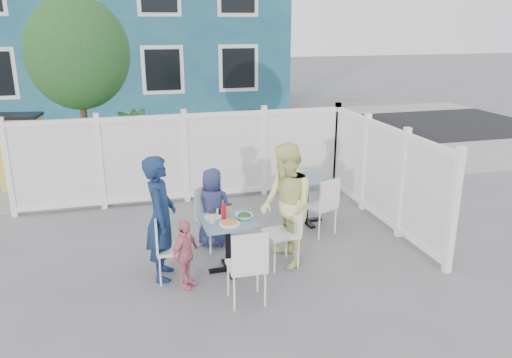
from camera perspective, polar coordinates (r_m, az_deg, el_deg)
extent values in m
plane|color=slate|center=(6.99, -6.01, -9.05)|extent=(80.00, 80.00, 0.00)
cube|color=gray|center=(10.51, -9.40, 0.02)|extent=(24.00, 2.60, 0.01)
cube|color=black|center=(14.08, -11.02, 4.37)|extent=(24.00, 5.00, 0.01)
cube|color=gray|center=(17.11, -11.86, 6.61)|extent=(24.00, 1.60, 0.01)
cube|color=navy|center=(20.20, -14.55, 16.60)|extent=(11.00, 6.00, 6.00)
cube|color=black|center=(17.41, -22.37, 11.19)|extent=(1.20, 0.04, 1.40)
cube|color=black|center=(17.39, -8.93, 12.25)|extent=(1.20, 0.04, 1.40)
cube|color=white|center=(8.96, -8.06, 2.46)|extent=(5.80, 0.04, 1.40)
cube|color=white|center=(8.80, -8.26, 7.12)|extent=(5.86, 0.08, 0.08)
cube|color=white|center=(9.18, -7.86, -2.13)|extent=(5.86, 0.08, 0.12)
cube|color=white|center=(8.18, 14.27, 0.63)|extent=(0.04, 3.60, 1.40)
cube|color=white|center=(8.00, 14.66, 5.71)|extent=(0.08, 3.66, 0.08)
cube|color=white|center=(8.42, 13.89, -4.32)|extent=(0.08, 3.66, 0.12)
cylinder|color=#382316|center=(9.71, -18.88, 5.16)|extent=(0.12, 0.12, 2.40)
ellipsoid|color=#13381A|center=(9.53, -19.72, 13.40)|extent=(1.80, 1.62, 1.98)
cube|color=gold|center=(10.65, -25.14, 2.68)|extent=(0.82, 0.64, 1.40)
imported|color=#13381A|center=(9.58, -13.57, 2.91)|extent=(0.95, 0.95, 1.57)
imported|color=#13381A|center=(9.84, 0.29, 3.38)|extent=(1.41, 1.26, 1.44)
cube|color=#3D5E74|center=(6.38, -3.24, -4.87)|extent=(0.70, 0.70, 0.04)
cylinder|color=black|center=(6.52, -3.19, -7.67)|extent=(0.08, 0.08, 0.65)
cube|color=black|center=(6.67, -3.14, -10.20)|extent=(0.53, 0.10, 0.04)
cube|color=black|center=(6.67, -3.14, -10.20)|extent=(0.10, 0.53, 0.04)
cube|color=#3D5E74|center=(7.95, 5.81, -0.04)|extent=(0.78, 0.78, 0.04)
cylinder|color=black|center=(8.06, 5.73, -2.53)|extent=(0.08, 0.08, 0.69)
cube|color=black|center=(8.19, 5.66, -4.81)|extent=(0.57, 0.14, 0.04)
cube|color=black|center=(8.19, 5.66, -4.81)|extent=(0.14, 0.57, 0.04)
cube|color=white|center=(6.36, -9.63, -7.92)|extent=(0.39, 0.40, 0.04)
cube|color=white|center=(6.27, -11.32, -6.14)|extent=(0.05, 0.38, 0.41)
cylinder|color=white|center=(6.61, -8.25, -8.84)|extent=(0.02, 0.02, 0.41)
cylinder|color=white|center=(6.31, -8.04, -10.13)|extent=(0.02, 0.02, 0.41)
cylinder|color=white|center=(6.60, -10.96, -9.01)|extent=(0.02, 0.02, 0.41)
cylinder|color=white|center=(6.31, -10.89, -10.32)|extent=(0.02, 0.02, 0.41)
cube|color=white|center=(6.62, 2.88, -6.23)|extent=(0.45, 0.47, 0.04)
cube|color=white|center=(6.60, 4.42, -3.96)|extent=(0.08, 0.42, 0.45)
cylinder|color=white|center=(6.50, 2.14, -8.90)|extent=(0.02, 0.02, 0.45)
cylinder|color=white|center=(6.80, 0.87, -7.64)|extent=(0.02, 0.02, 0.45)
cylinder|color=white|center=(6.63, 4.88, -8.37)|extent=(0.02, 0.02, 0.45)
cylinder|color=white|center=(6.93, 3.51, -7.17)|extent=(0.02, 0.02, 0.45)
cube|color=white|center=(7.16, -4.83, -4.60)|extent=(0.51, 0.50, 0.04)
cube|color=white|center=(7.22, -5.66, -2.42)|extent=(0.38, 0.18, 0.43)
cylinder|color=white|center=(7.21, -2.93, -6.26)|extent=(0.02, 0.02, 0.43)
cylinder|color=white|center=(7.04, -5.24, -6.93)|extent=(0.02, 0.02, 0.43)
cylinder|color=white|center=(7.46, -4.36, -5.46)|extent=(0.02, 0.02, 0.43)
cylinder|color=white|center=(7.29, -6.62, -6.08)|extent=(0.02, 0.02, 0.43)
cube|color=white|center=(5.79, -1.13, -9.93)|extent=(0.42, 0.40, 0.04)
cube|color=white|center=(5.51, -0.67, -8.50)|extent=(0.42, 0.03, 0.45)
cylinder|color=white|center=(6.00, -3.20, -11.30)|extent=(0.02, 0.02, 0.45)
cylinder|color=white|center=(6.08, 0.18, -10.90)|extent=(0.02, 0.02, 0.45)
cylinder|color=white|center=(5.72, -2.49, -12.89)|extent=(0.02, 0.02, 0.45)
cylinder|color=white|center=(5.79, 1.06, -12.44)|extent=(0.02, 0.02, 0.45)
cube|color=white|center=(7.66, 7.34, -3.12)|extent=(0.53, 0.52, 0.04)
cube|color=white|center=(7.46, 8.43, -1.74)|extent=(0.39, 0.19, 0.44)
cylinder|color=white|center=(7.73, 5.48, -4.60)|extent=(0.02, 0.02, 0.44)
cylinder|color=white|center=(7.96, 7.30, -3.99)|extent=(0.02, 0.02, 0.44)
cylinder|color=white|center=(7.51, 7.25, -5.33)|extent=(0.02, 0.02, 0.44)
cylinder|color=white|center=(7.75, 9.06, -4.67)|extent=(0.02, 0.02, 0.44)
imported|color=#14284F|center=(6.30, -10.83, -4.41)|extent=(0.48, 0.64, 1.60)
imported|color=#E1E844|center=(6.51, 3.47, -3.11)|extent=(0.65, 0.82, 1.65)
imported|color=navy|center=(7.19, -4.99, -3.25)|extent=(0.67, 0.57, 1.15)
imported|color=#D9788C|center=(6.14, -8.12, -8.55)|extent=(0.50, 0.52, 0.87)
cylinder|color=white|center=(6.24, -3.03, -5.13)|extent=(0.26, 0.26, 0.02)
cylinder|color=white|center=(6.45, -4.96, -4.39)|extent=(0.22, 0.22, 0.02)
imported|color=white|center=(6.41, -1.35, -4.30)|extent=(0.22, 0.22, 0.05)
cylinder|color=beige|center=(6.29, -5.01, -4.41)|extent=(0.09, 0.09, 0.13)
cylinder|color=beige|center=(6.57, -3.16, -3.45)|extent=(0.08, 0.08, 0.12)
cylinder|color=red|center=(6.39, -3.71, -3.76)|extent=(0.06, 0.06, 0.19)
cylinder|color=white|center=(6.59, -4.40, -3.68)|extent=(0.03, 0.03, 0.07)
cylinder|color=black|center=(6.57, -4.16, -3.73)|extent=(0.03, 0.03, 0.07)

